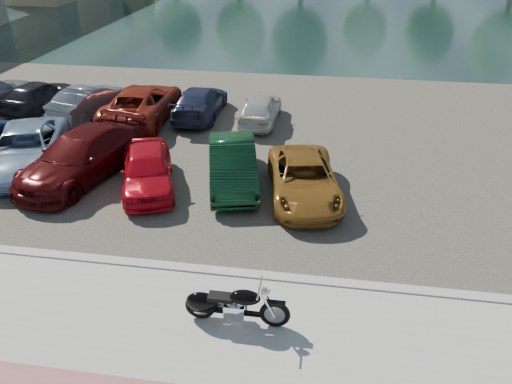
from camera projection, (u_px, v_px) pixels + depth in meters
ground at (213, 333)px, 10.83m from camera, size 200.00×200.00×0.00m
promenade at (202, 368)px, 9.94m from camera, size 60.00×6.00×0.10m
kerb at (231, 273)px, 12.52m from camera, size 60.00×0.30×0.14m
parking_lot at (275, 137)px, 20.31m from camera, size 60.00×18.00×0.04m
river at (314, 14)px, 45.33m from camera, size 120.00×40.00×0.00m
motorcycle at (227, 305)px, 10.80m from camera, size 2.33×0.75×1.05m
car_2 at (26, 149)px, 17.55m from camera, size 3.78×5.53×1.41m
car_3 at (81, 156)px, 16.85m from camera, size 3.36×5.66×1.54m
car_4 at (147, 169)px, 16.20m from camera, size 2.86×4.30×1.36m
car_5 at (233, 164)px, 16.43m from camera, size 2.47×4.55×1.42m
car_6 at (304, 179)px, 15.70m from camera, size 2.88×4.81×1.25m
car_8 at (39, 95)px, 22.88m from camera, size 2.28×4.15×1.34m
car_9 at (91, 101)px, 22.09m from camera, size 2.49×4.40×1.37m
car_10 at (142, 103)px, 21.67m from camera, size 2.61×5.44×1.50m
car_11 at (200, 102)px, 22.07m from camera, size 1.86×4.47×1.29m
car_12 at (260, 108)px, 21.39m from camera, size 1.58×3.76×1.27m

